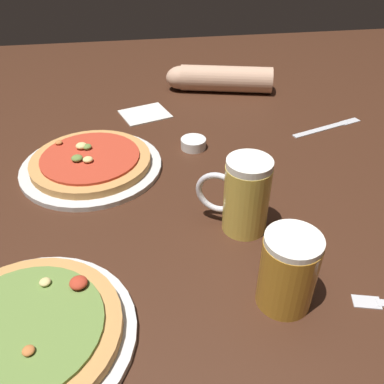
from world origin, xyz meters
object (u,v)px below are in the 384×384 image
object	(u,v)px
pizza_plate_near	(26,334)
beer_mug_dark	(289,270)
diner_arm	(216,79)
beer_mug_amber	(244,196)
napkin_folded	(145,113)
pizza_plate_far	(91,163)
knife_right	(328,127)
ramekin_sauce	(193,143)

from	to	relation	value
pizza_plate_near	beer_mug_dark	distance (m)	0.40
beer_mug_dark	diner_arm	xyz separation A→B (m)	(0.06, 0.86, -0.03)
beer_mug_dark	diner_arm	distance (m)	0.87
beer_mug_amber	napkin_folded	world-z (taller)	beer_mug_amber
pizza_plate_far	napkin_folded	distance (m)	0.31
knife_right	napkin_folded	bearing A→B (deg)	161.85
ramekin_sauce	pizza_plate_far	bearing A→B (deg)	-166.69
pizza_plate_far	ramekin_sauce	xyz separation A→B (m)	(0.26, 0.06, -0.00)
pizza_plate_near	ramekin_sauce	xyz separation A→B (m)	(0.33, 0.52, -0.00)
diner_arm	napkin_folded	bearing A→B (deg)	-148.92
pizza_plate_near	knife_right	xyz separation A→B (m)	(0.72, 0.57, -0.01)
pizza_plate_near	beer_mug_dark	world-z (taller)	beer_mug_dark
pizza_plate_far	beer_mug_dark	xyz separation A→B (m)	(0.32, -0.44, 0.05)
pizza_plate_near	knife_right	world-z (taller)	pizza_plate_near
pizza_plate_far	diner_arm	size ratio (longest dim) A/B	0.96
knife_right	diner_arm	distance (m)	0.41
napkin_folded	diner_arm	world-z (taller)	diner_arm
pizza_plate_near	napkin_folded	world-z (taller)	pizza_plate_near
ramekin_sauce	diner_arm	distance (m)	0.39
pizza_plate_near	beer_mug_dark	xyz separation A→B (m)	(0.40, 0.02, 0.05)
beer_mug_amber	diner_arm	world-z (taller)	beer_mug_amber
beer_mug_amber	napkin_folded	size ratio (longest dim) A/B	1.16
beer_mug_amber	diner_arm	distance (m)	0.69
knife_right	diner_arm	size ratio (longest dim) A/B	0.65
beer_mug_amber	knife_right	xyz separation A→B (m)	(0.34, 0.37, -0.07)
beer_mug_dark	pizza_plate_far	bearing A→B (deg)	126.30
knife_right	diner_arm	world-z (taller)	diner_arm
beer_mug_amber	napkin_folded	xyz separation A→B (m)	(-0.16, 0.53, -0.07)
pizza_plate_far	napkin_folded	bearing A→B (deg)	62.35
pizza_plate_near	napkin_folded	distance (m)	0.77
napkin_folded	diner_arm	distance (m)	0.29
beer_mug_amber	knife_right	bearing A→B (deg)	47.02
pizza_plate_far	diner_arm	bearing A→B (deg)	47.42
ramekin_sauce	diner_arm	bearing A→B (deg)	69.92
pizza_plate_far	knife_right	distance (m)	0.65
pizza_plate_far	diner_arm	distance (m)	0.57
ramekin_sauce	knife_right	world-z (taller)	ramekin_sauce
beer_mug_dark	knife_right	xyz separation A→B (m)	(0.32, 0.55, -0.06)
ramekin_sauce	napkin_folded	xyz separation A→B (m)	(-0.11, 0.21, -0.01)
ramekin_sauce	knife_right	size ratio (longest dim) A/B	0.29
ramekin_sauce	diner_arm	xyz separation A→B (m)	(0.13, 0.36, 0.03)
napkin_folded	knife_right	bearing A→B (deg)	-18.15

